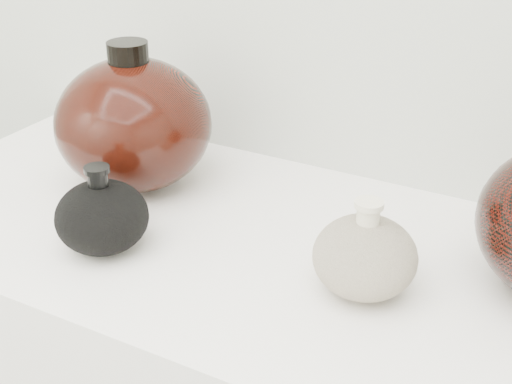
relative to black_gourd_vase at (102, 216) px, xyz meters
The scene contains 3 objects.
black_gourd_vase is the anchor object (origin of this frame).
cream_gourd_vase 0.33m from the black_gourd_vase, 12.01° to the left, with size 0.15×0.15×0.12m.
left_round_pot 0.20m from the black_gourd_vase, 113.84° to the left, with size 0.25×0.25×0.22m.
Camera 1 is at (0.35, 0.24, 1.39)m, focal length 50.00 mm.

